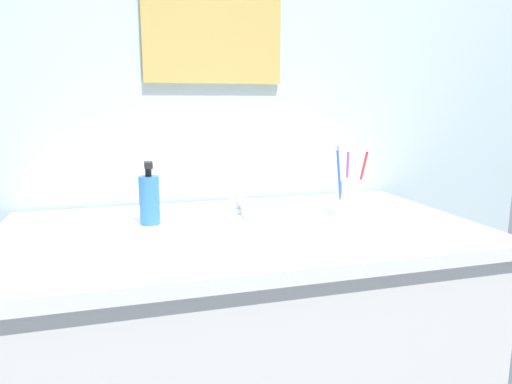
# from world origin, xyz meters

# --- Properties ---
(tiled_wall_back) EXTENTS (2.39, 0.04, 2.40)m
(tiled_wall_back) POSITION_xyz_m (0.00, 0.37, 1.20)
(tiled_wall_back) COLOR silver
(tiled_wall_back) RESTS_ON ground
(sink_basin) EXTENTS (0.40, 0.40, 0.11)m
(sink_basin) POSITION_xyz_m (0.03, -0.05, 0.86)
(sink_basin) COLOR white
(sink_basin) RESTS_ON vanity_counter
(faucet) EXTENTS (0.02, 0.17, 0.10)m
(faucet) POSITION_xyz_m (0.03, 0.13, 0.93)
(faucet) COLOR silver
(faucet) RESTS_ON sink_basin
(toothbrush_cup) EXTENTS (0.07, 0.07, 0.10)m
(toothbrush_cup) POSITION_xyz_m (0.31, 0.02, 0.94)
(toothbrush_cup) COLOR white
(toothbrush_cup) RESTS_ON vanity_counter
(toothbrush_red) EXTENTS (0.04, 0.03, 0.20)m
(toothbrush_red) POSITION_xyz_m (0.34, 0.01, 1.01)
(toothbrush_red) COLOR red
(toothbrush_red) RESTS_ON toothbrush_cup
(toothbrush_white) EXTENTS (0.04, 0.01, 0.18)m
(toothbrush_white) POSITION_xyz_m (0.28, 0.03, 1.00)
(toothbrush_white) COLOR white
(toothbrush_white) RESTS_ON toothbrush_cup
(toothbrush_blue) EXTENTS (0.05, 0.04, 0.21)m
(toothbrush_blue) POSITION_xyz_m (0.26, -0.00, 1.01)
(toothbrush_blue) COLOR blue
(toothbrush_blue) RESTS_ON toothbrush_cup
(toothbrush_purple) EXTENTS (0.03, 0.04, 0.19)m
(toothbrush_purple) POSITION_xyz_m (0.31, 0.05, 1.01)
(toothbrush_purple) COLOR purple
(toothbrush_purple) RESTS_ON toothbrush_cup
(soap_dispenser) EXTENTS (0.05, 0.06, 0.16)m
(soap_dispenser) POSITION_xyz_m (-0.22, 0.09, 0.96)
(soap_dispenser) COLOR #3372BF
(soap_dispenser) RESTS_ON vanity_counter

